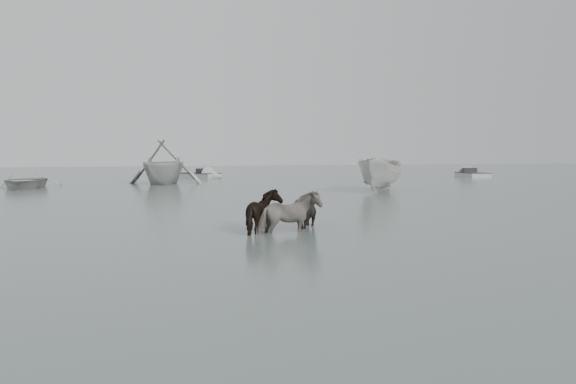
% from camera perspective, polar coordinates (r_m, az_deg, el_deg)
% --- Properties ---
extents(ground, '(140.00, 140.00, 0.00)m').
position_cam_1_polar(ground, '(14.18, 6.91, -4.24)').
color(ground, '#50605A').
rests_on(ground, ground).
extents(pony_pinto, '(1.75, 1.08, 1.38)m').
position_cam_1_polar(pony_pinto, '(14.25, 0.07, -1.37)').
color(pony_pinto, black).
rests_on(pony_pinto, ground).
extents(pony_dark, '(1.24, 1.40, 1.29)m').
position_cam_1_polar(pony_dark, '(14.35, -2.34, -1.52)').
color(pony_dark, black).
rests_on(pony_dark, ground).
extents(pony_black, '(1.30, 1.21, 1.24)m').
position_cam_1_polar(pony_black, '(15.49, 2.10, -1.19)').
color(pony_black, black).
rests_on(pony_black, ground).
extents(rowboat_lead, '(3.76, 5.02, 0.99)m').
position_cam_1_polar(rowboat_lead, '(35.23, -25.12, 1.18)').
color(rowboat_lead, '#B9BAB5').
rests_on(rowboat_lead, ground).
extents(rowboat_trail, '(6.58, 7.02, 2.97)m').
position_cam_1_polar(rowboat_trail, '(36.91, -12.49, 3.12)').
color(rowboat_trail, '#B0B3B0').
rests_on(rowboat_trail, ground).
extents(boat_small, '(4.54, 4.98, 1.90)m').
position_cam_1_polar(boat_small, '(29.87, 9.45, 1.93)').
color(boat_small, beige).
rests_on(boat_small, ground).
extents(skiff_port, '(2.25, 4.67, 0.75)m').
position_cam_1_polar(skiff_port, '(48.05, 18.23, 1.89)').
color(skiff_port, '#B0B3B0').
rests_on(skiff_port, ground).
extents(skiff_mid, '(4.57, 5.12, 0.75)m').
position_cam_1_polar(skiff_mid, '(45.59, -9.22, 1.93)').
color(skiff_mid, '#9FA19F').
rests_on(skiff_mid, ground).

